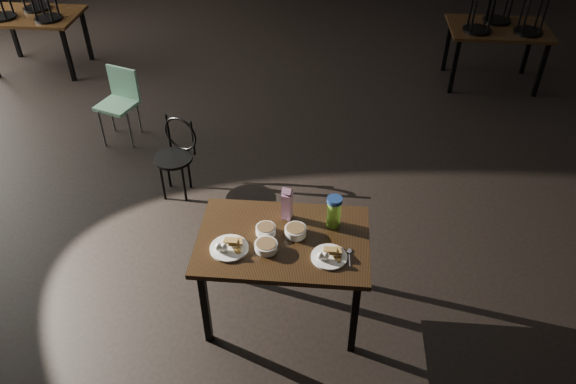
# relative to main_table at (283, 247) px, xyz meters

# --- Properties ---
(main_table) EXTENTS (1.20, 0.80, 0.75)m
(main_table) POSITION_rel_main_table_xyz_m (0.00, 0.00, 0.00)
(main_table) COLOR black
(main_table) RESTS_ON ground
(plate_left) EXTENTS (0.27, 0.27, 0.09)m
(plate_left) POSITION_rel_main_table_xyz_m (-0.36, -0.14, 0.10)
(plate_left) COLOR white
(plate_left) RESTS_ON main_table
(plate_right) EXTENTS (0.24, 0.24, 0.08)m
(plate_right) POSITION_rel_main_table_xyz_m (0.32, -0.16, 0.10)
(plate_right) COLOR white
(plate_right) RESTS_ON main_table
(bowl_near) EXTENTS (0.14, 0.14, 0.06)m
(bowl_near) POSITION_rel_main_table_xyz_m (-0.13, 0.05, 0.11)
(bowl_near) COLOR white
(bowl_near) RESTS_ON main_table
(bowl_far) EXTENTS (0.15, 0.15, 0.06)m
(bowl_far) POSITION_rel_main_table_xyz_m (0.08, 0.05, 0.11)
(bowl_far) COLOR white
(bowl_far) RESTS_ON main_table
(bowl_big) EXTENTS (0.16, 0.16, 0.05)m
(bowl_big) POSITION_rel_main_table_xyz_m (-0.10, -0.12, 0.11)
(bowl_big) COLOR white
(bowl_big) RESTS_ON main_table
(juice_carton) EXTENTS (0.08, 0.08, 0.27)m
(juice_carton) POSITION_rel_main_table_xyz_m (0.01, 0.23, 0.20)
(juice_carton) COLOR #80175F
(juice_carton) RESTS_ON main_table
(water_bottle) EXTENTS (0.13, 0.13, 0.24)m
(water_bottle) POSITION_rel_main_table_xyz_m (0.34, 0.18, 0.20)
(water_bottle) COLOR #8CDD41
(water_bottle) RESTS_ON main_table
(spoon) EXTENTS (0.04, 0.17, 0.01)m
(spoon) POSITION_rel_main_table_xyz_m (0.46, -0.10, 0.08)
(spoon) COLOR silver
(spoon) RESTS_ON main_table
(bentwood_chair) EXTENTS (0.41, 0.40, 0.77)m
(bentwood_chair) POSITION_rel_main_table_xyz_m (-1.14, 1.42, -0.21)
(bentwood_chair) COLOR black
(bentwood_chair) RESTS_ON ground
(school_chair) EXTENTS (0.47, 0.47, 0.79)m
(school_chair) POSITION_rel_main_table_xyz_m (-1.98, 2.33, -0.19)
(school_chair) COLOR #7CC298
(school_chair) RESTS_ON ground
(bg_table_left) EXTENTS (1.20, 0.80, 1.48)m
(bg_table_left) POSITION_rel_main_table_xyz_m (-3.62, 3.90, 0.11)
(bg_table_left) COLOR black
(bg_table_left) RESTS_ON ground
(bg_table_right) EXTENTS (1.20, 0.80, 1.48)m
(bg_table_right) POSITION_rel_main_table_xyz_m (2.29, 3.99, 0.11)
(bg_table_right) COLOR black
(bg_table_right) RESTS_ON ground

